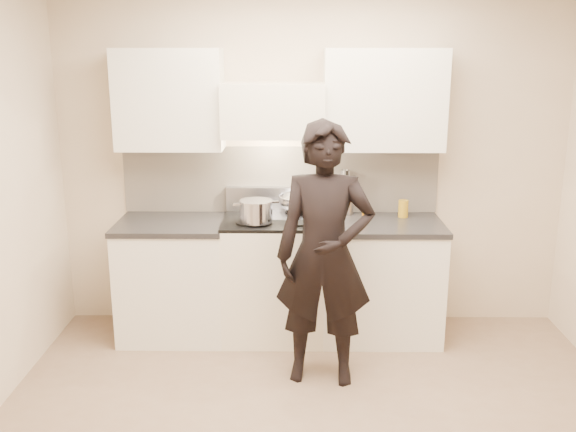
{
  "coord_description": "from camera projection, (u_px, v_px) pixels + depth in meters",
  "views": [
    {
      "loc": [
        -0.13,
        -3.28,
        2.21
      ],
      "look_at": [
        -0.18,
        1.05,
        1.06
      ],
      "focal_mm": 40.0,
      "sensor_mm": 36.0,
      "label": 1
    }
  ],
  "objects": [
    {
      "name": "utensil_crock",
      "position": [
        345.0,
        200.0,
        5.08
      ],
      "size": [
        0.13,
        0.13,
        0.35
      ],
      "color": "#9B9DA8",
      "rests_on": "counter_right"
    },
    {
      "name": "stove",
      "position": [
        274.0,
        277.0,
        4.99
      ],
      "size": [
        0.76,
        0.65,
        0.96
      ],
      "color": "white",
      "rests_on": "ground"
    },
    {
      "name": "stock_pot",
      "position": [
        256.0,
        211.0,
        4.71
      ],
      "size": [
        0.34,
        0.3,
        0.16
      ],
      "color": "silver",
      "rests_on": "stove"
    },
    {
      "name": "counter_left",
      "position": [
        174.0,
        278.0,
        5.0
      ],
      "size": [
        0.82,
        0.67,
        0.92
      ],
      "color": "white",
      "rests_on": "ground"
    },
    {
      "name": "room_shell",
      "position": [
        308.0,
        156.0,
        3.68
      ],
      "size": [
        4.04,
        3.54,
        2.7
      ],
      "color": "beige",
      "rests_on": "ground"
    },
    {
      "name": "counter_right",
      "position": [
        380.0,
        279.0,
        4.98
      ],
      "size": [
        0.92,
        0.67,
        0.92
      ],
      "color": "white",
      "rests_on": "ground"
    },
    {
      "name": "spice_jar",
      "position": [
        365.0,
        209.0,
        5.05
      ],
      "size": [
        0.04,
        0.04,
        0.1
      ],
      "color": "orange",
      "rests_on": "counter_right"
    },
    {
      "name": "oil_glass",
      "position": [
        403.0,
        209.0,
        4.99
      ],
      "size": [
        0.08,
        0.08,
        0.13
      ],
      "color": "#A98019",
      "rests_on": "counter_right"
    },
    {
      "name": "wok",
      "position": [
        299.0,
        201.0,
        4.98
      ],
      "size": [
        0.33,
        0.41,
        0.27
      ],
      "color": "silver",
      "rests_on": "stove"
    },
    {
      "name": "person",
      "position": [
        325.0,
        255.0,
        4.21
      ],
      "size": [
        0.68,
        0.48,
        1.77
      ],
      "primitive_type": "imported",
      "rotation": [
        0.0,
        0.0,
        -0.09
      ],
      "color": "black",
      "rests_on": "ground"
    }
  ]
}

